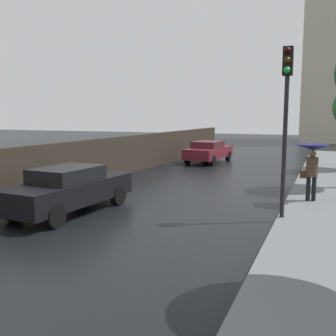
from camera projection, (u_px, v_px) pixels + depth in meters
name	position (u px, v px, depth m)	size (l,w,h in m)	color
car_maroon_mid_road	(209.00, 151.00, 24.53)	(2.11, 4.63, 1.37)	maroon
car_black_far_ahead	(69.00, 189.00, 11.76)	(1.96, 4.64, 1.43)	black
pedestrian_with_umbrella_near	(313.00, 156.00, 12.67)	(1.09, 1.09, 1.89)	black
traffic_light	(286.00, 102.00, 10.34)	(0.26, 0.39, 4.64)	black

